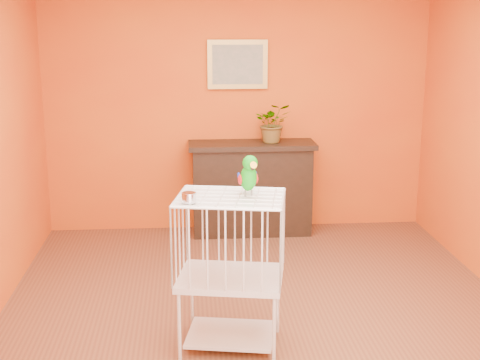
{
  "coord_description": "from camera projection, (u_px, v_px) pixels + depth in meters",
  "views": [
    {
      "loc": [
        -0.53,
        -4.7,
        2.24
      ],
      "look_at": [
        -0.19,
        -0.45,
        1.19
      ],
      "focal_mm": 50.0,
      "sensor_mm": 36.0,
      "label": 1
    }
  ],
  "objects": [
    {
      "name": "room_shell",
      "position": [
        261.0,
        110.0,
        4.75
      ],
      "size": [
        4.5,
        4.5,
        4.5
      ],
      "color": "#CC5913",
      "rests_on": "ground"
    },
    {
      "name": "framed_picture",
      "position": [
        238.0,
        64.0,
        6.86
      ],
      "size": [
        0.62,
        0.04,
        0.5
      ],
      "color": "#B08A3F",
      "rests_on": "room_shell"
    },
    {
      "name": "console_cabinet",
      "position": [
        252.0,
        188.0,
        6.98
      ],
      "size": [
        1.3,
        0.47,
        0.97
      ],
      "color": "black",
      "rests_on": "ground"
    },
    {
      "name": "potted_plant",
      "position": [
        273.0,
        127.0,
        6.83
      ],
      "size": [
        0.37,
        0.41,
        0.32
      ],
      "primitive_type": "imported",
      "rotation": [
        0.0,
        0.0,
        -0.02
      ],
      "color": "#26722D",
      "rests_on": "console_cabinet"
    },
    {
      "name": "parrot",
      "position": [
        249.0,
        175.0,
        4.39
      ],
      "size": [
        0.15,
        0.26,
        0.28
      ],
      "rotation": [
        0.0,
        0.0,
        0.23
      ],
      "color": "#59544C",
      "rests_on": "birdcage"
    },
    {
      "name": "birdcage",
      "position": [
        231.0,
        270.0,
        4.52
      ],
      "size": [
        0.78,
        0.65,
        1.07
      ],
      "rotation": [
        0.0,
        0.0,
        -0.18
      ],
      "color": "beige",
      "rests_on": "ground"
    },
    {
      "name": "ground",
      "position": [
        260.0,
        315.0,
        5.13
      ],
      "size": [
        4.5,
        4.5,
        0.0
      ],
      "primitive_type": "plane",
      "color": "brown",
      "rests_on": "ground"
    },
    {
      "name": "feed_cup",
      "position": [
        189.0,
        197.0,
        4.25
      ],
      "size": [
        0.09,
        0.09,
        0.06
      ],
      "primitive_type": "cylinder",
      "color": "silver",
      "rests_on": "birdcage"
    }
  ]
}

